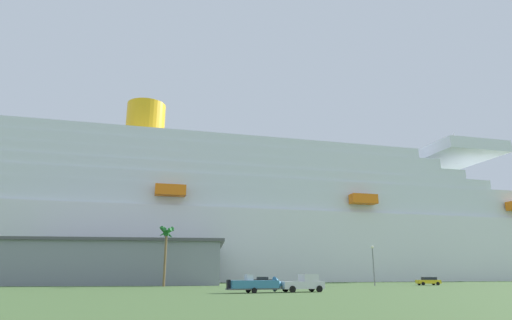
% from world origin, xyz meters
% --- Properties ---
extents(ground_plane, '(600.00, 600.00, 0.00)m').
position_xyz_m(ground_plane, '(0.00, 30.00, 0.00)').
color(ground_plane, '#4C6B38').
extents(cruise_ship, '(284.95, 48.92, 57.70)m').
position_xyz_m(cruise_ship, '(10.33, 55.43, 17.70)').
color(cruise_ship, white).
rests_on(cruise_ship, ground_plane).
extents(terminal_building, '(45.71, 30.29, 9.05)m').
position_xyz_m(terminal_building, '(-25.63, 24.30, 4.55)').
color(terminal_building, gray).
rests_on(terminal_building, ground_plane).
extents(pickup_truck, '(5.88, 3.11, 2.20)m').
position_xyz_m(pickup_truck, '(1.94, -21.61, 1.04)').
color(pickup_truck, silver).
rests_on(pickup_truck, ground_plane).
extents(small_boat_on_trailer, '(8.25, 3.22, 2.15)m').
position_xyz_m(small_boat_on_trailer, '(-4.02, -22.78, 0.96)').
color(small_boat_on_trailer, '#595960').
rests_on(small_boat_on_trailer, ground_plane).
extents(palm_tree, '(3.13, 2.98, 10.80)m').
position_xyz_m(palm_tree, '(-16.00, 5.50, 8.93)').
color(palm_tree, brown).
rests_on(palm_tree, ground_plane).
extents(street_lamp, '(0.56, 0.56, 7.55)m').
position_xyz_m(street_lamp, '(23.52, 3.07, 4.96)').
color(street_lamp, slate).
rests_on(street_lamp, ground_plane).
extents(parked_car_blue_suv, '(4.88, 2.57, 1.58)m').
position_xyz_m(parked_car_blue_suv, '(-28.60, 13.24, 0.83)').
color(parked_car_blue_suv, '#264C99').
rests_on(parked_car_blue_suv, ground_plane).
extents(parked_car_black_coupe, '(4.47, 2.23, 1.58)m').
position_xyz_m(parked_car_black_coupe, '(4.85, 18.39, 0.83)').
color(parked_car_black_coupe, black).
rests_on(parked_car_black_coupe, ground_plane).
extents(parked_car_yellow_taxi, '(4.76, 2.40, 1.58)m').
position_xyz_m(parked_car_yellow_taxi, '(36.13, 5.14, 0.83)').
color(parked_car_yellow_taxi, yellow).
rests_on(parked_car_yellow_taxi, ground_plane).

